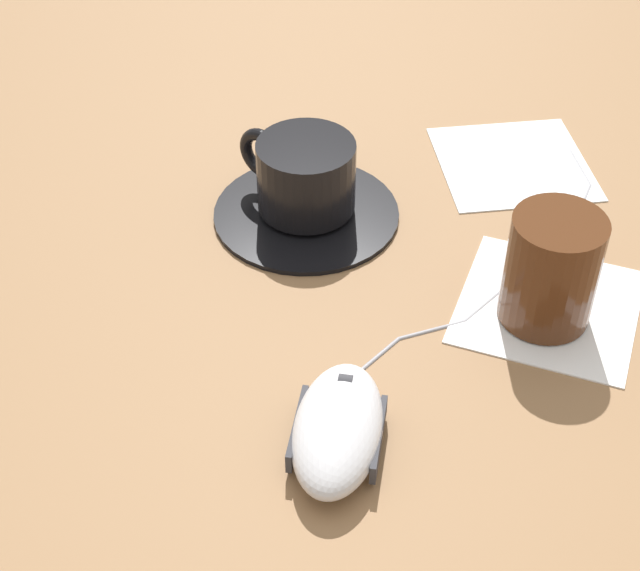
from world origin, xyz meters
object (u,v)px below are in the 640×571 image
object	(u,v)px
saucer	(306,212)
computer_mouse	(338,429)
drinking_glass	(552,270)
coffee_cup	(304,175)

from	to	relation	value
saucer	computer_mouse	xyz separation A→B (m)	(0.24, -0.01, 0.01)
saucer	drinking_glass	distance (m)	0.21
drinking_glass	coffee_cup	bearing A→B (deg)	-133.46
coffee_cup	drinking_glass	xyz separation A→B (m)	(0.15, 0.15, 0.01)
saucer	drinking_glass	size ratio (longest dim) A/B	1.78
coffee_cup	computer_mouse	world-z (taller)	coffee_cup
saucer	coffee_cup	xyz separation A→B (m)	(-0.00, -0.00, 0.03)
saucer	coffee_cup	bearing A→B (deg)	-167.91
computer_mouse	drinking_glass	bearing A→B (deg)	120.44
coffee_cup	computer_mouse	size ratio (longest dim) A/B	0.75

